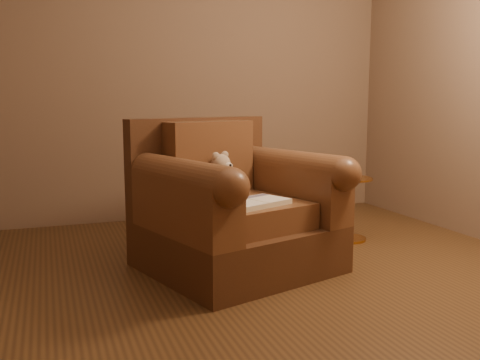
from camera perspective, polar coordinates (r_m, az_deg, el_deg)
name	(u,v)px	position (r m, az deg, el deg)	size (l,w,h in m)	color
floor	(263,285)	(3.22, 2.47, -11.15)	(4.00, 4.00, 0.00)	#53361C
armchair	(233,211)	(3.46, -0.78, -3.32)	(1.32, 1.29, 0.96)	#4B2C19
teddy_bear	(224,179)	(3.49, -1.71, 0.11)	(0.22, 0.25, 0.30)	tan
guidebook	(254,203)	(3.20, 1.54, -2.43)	(0.47, 0.39, 0.03)	beige
side_table	(349,207)	(4.23, 11.50, -2.80)	(0.35, 0.35, 0.49)	#CD8938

